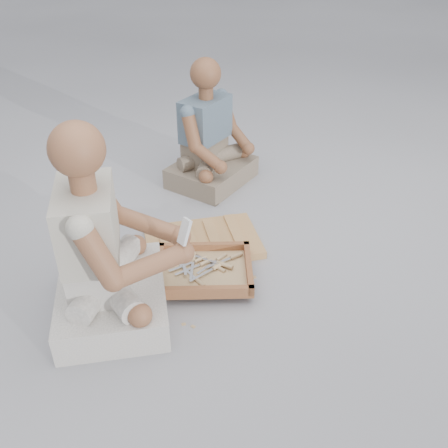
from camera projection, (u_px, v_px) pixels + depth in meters
name	position (u px, v px, depth m)	size (l,w,h in m)	color
ground	(260.00, 292.00, 2.52)	(60.00, 60.00, 0.00)	#9E9EA4
carved_panel	(203.00, 242.00, 2.85)	(0.64, 0.42, 0.04)	#96633A
tool_tray	(204.00, 271.00, 2.57)	(0.60, 0.54, 0.06)	brown
chisel_0	(219.00, 263.00, 2.59)	(0.17, 0.17, 0.02)	silver
chisel_1	(202.00, 264.00, 2.60)	(0.22, 0.06, 0.02)	silver
chisel_2	(215.00, 268.00, 2.56)	(0.21, 0.09, 0.02)	silver
chisel_3	(217.00, 267.00, 2.58)	(0.11, 0.21, 0.02)	silver
chisel_4	(197.00, 281.00, 2.49)	(0.07, 0.22, 0.02)	silver
chisel_5	(193.00, 260.00, 2.62)	(0.11, 0.21, 0.02)	silver
chisel_6	(233.00, 257.00, 2.64)	(0.22, 0.06, 0.02)	silver
chisel_7	(197.00, 261.00, 2.62)	(0.22, 0.05, 0.02)	silver
chisel_8	(219.00, 259.00, 2.64)	(0.21, 0.11, 0.02)	silver
chisel_9	(223.00, 265.00, 2.58)	(0.16, 0.18, 0.02)	silver
chisel_10	(182.00, 256.00, 2.64)	(0.06, 0.22, 0.02)	silver
wood_chip_0	(247.00, 284.00, 2.57)	(0.02, 0.01, 0.00)	tan
wood_chip_1	(223.00, 248.00, 2.83)	(0.02, 0.01, 0.00)	tan
wood_chip_2	(134.00, 264.00, 2.71)	(0.02, 0.01, 0.00)	tan
wood_chip_3	(202.00, 259.00, 2.75)	(0.02, 0.01, 0.00)	tan
wood_chip_4	(251.00, 257.00, 2.76)	(0.02, 0.01, 0.00)	tan
wood_chip_5	(199.00, 255.00, 2.78)	(0.02, 0.01, 0.00)	tan
wood_chip_6	(227.00, 268.00, 2.69)	(0.02, 0.01, 0.00)	tan
wood_chip_7	(155.00, 247.00, 2.84)	(0.02, 0.01, 0.00)	tan
wood_chip_8	(193.00, 326.00, 2.32)	(0.02, 0.01, 0.00)	tan
wood_chip_9	(134.00, 284.00, 2.57)	(0.02, 0.01, 0.00)	tan
wood_chip_10	(203.00, 266.00, 2.70)	(0.02, 0.01, 0.00)	tan
wood_chip_11	(155.00, 255.00, 2.78)	(0.02, 0.01, 0.00)	tan
wood_chip_12	(184.00, 324.00, 2.33)	(0.02, 0.01, 0.00)	tan
wood_chip_13	(255.00, 277.00, 2.62)	(0.02, 0.01, 0.00)	tan
wood_chip_14	(241.00, 278.00, 2.61)	(0.02, 0.01, 0.00)	tan
wood_chip_15	(205.00, 294.00, 2.50)	(0.02, 0.01, 0.00)	tan
craftsman	(105.00, 256.00, 2.23)	(0.71, 0.71, 0.97)	silver
companion	(210.00, 144.00, 3.35)	(0.69, 0.66, 0.85)	#796957
mobile_phone	(184.00, 231.00, 2.15)	(0.07, 0.06, 0.12)	silver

